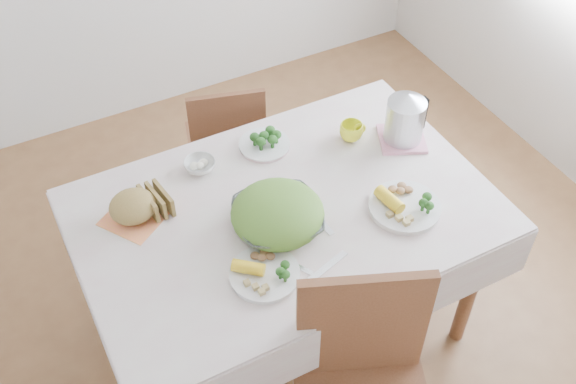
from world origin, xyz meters
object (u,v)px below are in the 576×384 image
salad_bowl (278,219)px  dinner_plate_right (404,207)px  chair_far (225,131)px  yellow_mug (351,132)px  dining_table (286,274)px  electric_kettle (405,117)px  dinner_plate_left (265,274)px

salad_bowl → dinner_plate_right: salad_bowl is taller
chair_far → yellow_mug: size_ratio=8.39×
dining_table → yellow_mug: bearing=28.2°
chair_far → electric_kettle: (0.48, -0.72, 0.42)m
dining_table → dinner_plate_left: dinner_plate_left is taller
dinner_plate_right → yellow_mug: size_ratio=2.77×
yellow_mug → electric_kettle: 0.22m
dining_table → yellow_mug: 0.63m
dining_table → dinner_plate_left: 0.51m
dining_table → chair_far: bearing=82.6°
salad_bowl → dinner_plate_left: salad_bowl is taller
dining_table → chair_far: chair_far is taller
salad_bowl → dinner_plate_left: 0.23m
dinner_plate_left → electric_kettle: (0.79, 0.36, 0.11)m
salad_bowl → yellow_mug: same height
chair_far → salad_bowl: (-0.17, -0.90, 0.34)m
dining_table → electric_kettle: (0.59, 0.12, 0.51)m
dinner_plate_right → electric_kettle: size_ratio=1.22×
dinner_plate_left → electric_kettle: electric_kettle is taller
salad_bowl → dinner_plate_right: (0.45, -0.14, -0.03)m
chair_far → dinner_plate_left: (-0.31, -1.08, 0.31)m
salad_bowl → chair_far: bearing=79.1°
dinner_plate_right → chair_far: bearing=104.7°
dinner_plate_right → salad_bowl: bearing=162.5°
dining_table → yellow_mug: (0.41, 0.22, 0.42)m
chair_far → salad_bowl: chair_far is taller
dining_table → dinner_plate_left: bearing=-130.4°
chair_far → dinner_plate_left: chair_far is taller
chair_far → salad_bowl: size_ratio=2.58×
dining_table → dinner_plate_right: size_ratio=5.30×
dining_table → dinner_plate_left: (-0.20, -0.24, 0.40)m
electric_kettle → salad_bowl: bearing=-148.3°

